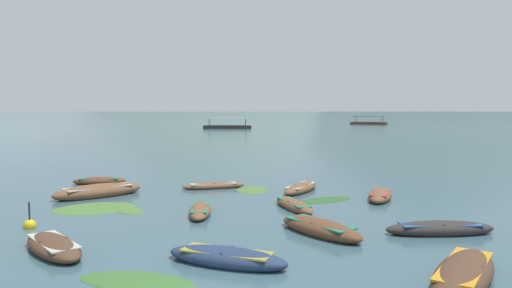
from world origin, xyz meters
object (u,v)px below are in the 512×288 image
Objects in this scene: rowboat_4 at (380,196)px; rowboat_7 at (440,229)px; rowboat_12 at (98,191)px; ferry_0 at (369,123)px; rowboat_3 at (464,274)px; rowboat_13 at (320,228)px; rowboat_11 at (294,205)px; rowboat_0 at (301,188)px; ferry_1 at (228,127)px; rowboat_8 at (53,246)px; rowboat_9 at (99,181)px; mooring_buoy at (30,225)px; rowboat_1 at (227,258)px; rowboat_5 at (214,186)px; rowboat_10 at (200,211)px.

rowboat_7 is at bearing -80.89° from rowboat_4.
ferry_0 is (30.17, 114.28, 0.21)m from rowboat_12.
rowboat_13 is at bearing 128.47° from rowboat_3.
rowboat_7 is 4.18m from rowboat_13.
ferry_0 is (20.40, 116.33, 0.29)m from rowboat_11.
rowboat_0 is 0.87× the size of rowboat_12.
ferry_0 is 0.98× the size of ferry_1.
rowboat_9 is at bearing 108.29° from rowboat_8.
mooring_buoy reaches higher than rowboat_0.
rowboat_3 reaches higher than rowboat_4.
rowboat_4 is (3.81, -1.77, 0.00)m from rowboat_0.
mooring_buoy is at bearing 163.65° from rowboat_3.
rowboat_3 is 3.92× the size of mooring_buoy.
rowboat_4 is 4.86m from rowboat_11.
rowboat_4 is at bearing 31.85° from rowboat_11.
rowboat_4 is 0.30× the size of ferry_1.
rowboat_7 is at bearing 5.39° from rowboat_13.
rowboat_11 is (11.40, -5.84, -0.00)m from rowboat_9.
rowboat_8 is (-11.33, -9.41, 0.00)m from rowboat_4.
rowboat_1 is 8.45m from mooring_buoy.
rowboat_5 is 12.07m from rowboat_8.
rowboat_7 is at bearing -76.48° from ferry_1.
rowboat_10 is at bearing -159.58° from rowboat_11.
rowboat_11 is 0.31× the size of ferry_0.
rowboat_0 is 113.78m from ferry_0.
rowboat_7 reaches higher than rowboat_8.
ferry_1 is (-11.48, 79.05, 0.32)m from rowboat_5.
rowboat_1 is 7.65m from rowboat_11.
rowboat_10 is at bearing -101.64° from ferry_0.
rowboat_13 is at bearing -99.18° from ferry_0.
ferry_0 is at bearing 75.21° from rowboat_12.
rowboat_1 is 125.74m from ferry_0.
mooring_buoy is at bearing -119.46° from rowboat_5.
rowboat_7 is at bearing -41.70° from rowboat_5.
rowboat_10 is 5.46m from rowboat_13.
rowboat_13 is at bearing -38.57° from rowboat_9.
rowboat_3 is 125.62m from ferry_0.
rowboat_10 is at bearing 25.56° from mooring_buoy.
ferry_1 is at bearing 93.33° from rowboat_9.
ferry_1 reaches higher than rowboat_1.
rowboat_1 reaches higher than rowboat_10.
ferry_1 is at bearing -138.31° from ferry_0.
rowboat_0 is 1.16× the size of rowboat_9.
ferry_1 reaches higher than rowboat_9.
rowboat_4 is 0.79× the size of rowboat_12.
rowboat_5 is at bearing -102.58° from ferry_0.
ferry_1 is (-15.94, 83.96, 0.29)m from rowboat_11.
rowboat_10 reaches higher than rowboat_11.
rowboat_8 is at bearing 172.99° from rowboat_3.
ferry_0 is at bearing 82.74° from rowboat_7.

